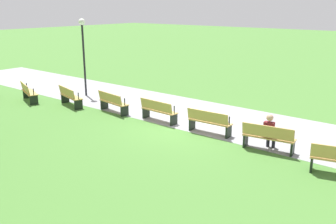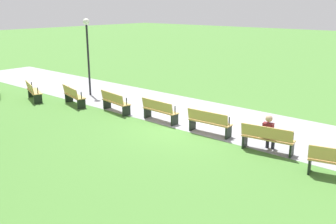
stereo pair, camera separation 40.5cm
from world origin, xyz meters
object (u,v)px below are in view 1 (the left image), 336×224
(bench_5, at_px, (209,122))
(lamp_post, at_px, (83,42))
(bench_3, at_px, (113,102))
(person_seated, at_px, (269,131))
(bench_1, at_px, (28,92))
(bench_4, at_px, (158,110))
(bench_2, at_px, (70,96))
(bench_6, at_px, (268,137))

(bench_5, relative_size, lamp_post, 0.43)
(bench_3, bearing_deg, person_seated, 9.69)
(bench_3, relative_size, bench_5, 1.02)
(bench_1, bearing_deg, bench_5, 28.53)
(person_seated, relative_size, lamp_post, 0.31)
(bench_4, bearing_deg, lamp_post, 171.82)
(bench_1, bearing_deg, person_seated, 26.38)
(person_seated, bearing_deg, bench_2, 175.12)
(bench_4, distance_m, bench_6, 4.71)
(bench_2, relative_size, bench_3, 1.01)
(bench_1, distance_m, bench_3, 4.71)
(bench_2, bearing_deg, bench_6, 17.13)
(bench_4, relative_size, bench_6, 0.98)
(bench_1, height_order, person_seated, person_seated)
(bench_2, height_order, bench_5, same)
(bench_1, relative_size, bench_6, 1.01)
(bench_6, bearing_deg, bench_5, 165.74)
(bench_3, xyz_separation_m, person_seated, (7.02, 0.14, 0.17))
(bench_5, bearing_deg, bench_4, 177.14)
(bench_1, relative_size, lamp_post, 0.44)
(bench_4, relative_size, person_seated, 1.37)
(bench_2, distance_m, bench_4, 4.71)
(bench_3, bearing_deg, bench_6, 8.57)
(bench_1, height_order, bench_2, same)
(bench_5, bearing_deg, bench_1, -174.33)
(bench_1, xyz_separation_m, bench_6, (11.62, 1.16, 0.00))
(bench_1, xyz_separation_m, bench_4, (6.91, 1.39, 0.00))
(bench_4, distance_m, bench_5, 2.36)
(bench_4, bearing_deg, bench_3, -171.46)
(bench_1, relative_size, person_seated, 1.40)
(bench_4, xyz_separation_m, bench_5, (2.36, 0.00, 0.00))
(person_seated, height_order, lamp_post, lamp_post)
(bench_5, bearing_deg, bench_6, -8.54)
(bench_2, height_order, bench_4, same)
(person_seated, bearing_deg, bench_4, 170.24)
(bench_6, distance_m, person_seated, 0.22)
(bench_6, bearing_deg, person_seated, 95.94)
(bench_2, distance_m, lamp_post, 3.07)
(bench_1, bearing_deg, bench_2, 37.06)
(bench_3, height_order, bench_4, same)
(bench_2, relative_size, bench_5, 1.03)
(lamp_post, bearing_deg, person_seated, -6.68)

